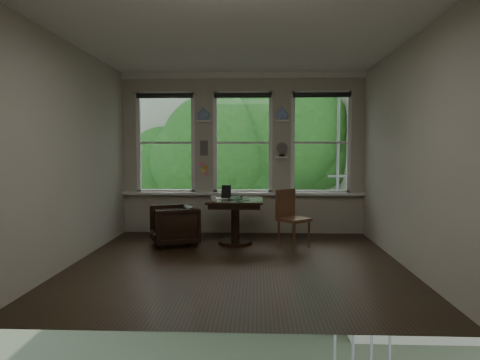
{
  "coord_description": "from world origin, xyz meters",
  "views": [
    {
      "loc": [
        0.27,
        -5.79,
        1.56
      ],
      "look_at": [
        0.0,
        0.9,
        1.09
      ],
      "focal_mm": 32.0,
      "sensor_mm": 36.0,
      "label": 1
    }
  ],
  "objects_px": {
    "table": "(235,222)",
    "laptop": "(239,199)",
    "armchair_left": "(174,226)",
    "side_chair_right": "(294,219)",
    "mug": "(214,198)"
  },
  "relations": [
    {
      "from": "table",
      "to": "mug",
      "type": "xyz_separation_m",
      "value": [
        -0.33,
        -0.27,
        0.42
      ]
    },
    {
      "from": "armchair_left",
      "to": "side_chair_right",
      "type": "xyz_separation_m",
      "value": [
        1.95,
        -0.06,
        0.13
      ]
    },
    {
      "from": "side_chair_right",
      "to": "mug",
      "type": "distance_m",
      "value": 1.33
    },
    {
      "from": "table",
      "to": "laptop",
      "type": "xyz_separation_m",
      "value": [
        0.07,
        -0.11,
        0.39
      ]
    },
    {
      "from": "side_chair_right",
      "to": "mug",
      "type": "relative_size",
      "value": 9.98
    },
    {
      "from": "laptop",
      "to": "mug",
      "type": "relative_size",
      "value": 3.71
    },
    {
      "from": "laptop",
      "to": "table",
      "type": "bearing_deg",
      "value": 123.72
    },
    {
      "from": "armchair_left",
      "to": "laptop",
      "type": "xyz_separation_m",
      "value": [
        1.07,
        0.03,
        0.43
      ]
    },
    {
      "from": "mug",
      "to": "laptop",
      "type": "bearing_deg",
      "value": 21.84
    },
    {
      "from": "armchair_left",
      "to": "laptop",
      "type": "height_order",
      "value": "laptop"
    },
    {
      "from": "side_chair_right",
      "to": "table",
      "type": "bearing_deg",
      "value": 126.67
    },
    {
      "from": "side_chair_right",
      "to": "mug",
      "type": "height_order",
      "value": "side_chair_right"
    },
    {
      "from": "mug",
      "to": "table",
      "type": "bearing_deg",
      "value": 39.0
    },
    {
      "from": "table",
      "to": "armchair_left",
      "type": "distance_m",
      "value": 1.01
    },
    {
      "from": "side_chair_right",
      "to": "laptop",
      "type": "xyz_separation_m",
      "value": [
        -0.88,
        0.08,
        0.3
      ]
    }
  ]
}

